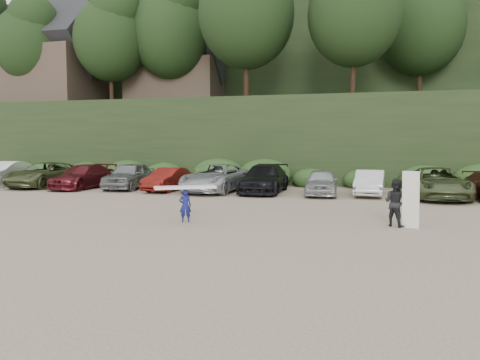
% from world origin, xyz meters
% --- Properties ---
extents(ground, '(120.00, 120.00, 0.00)m').
position_xyz_m(ground, '(0.00, 0.00, 0.00)').
color(ground, tan).
rests_on(ground, ground).
extents(hillside_backdrop, '(90.00, 41.50, 28.00)m').
position_xyz_m(hillside_backdrop, '(-0.26, 35.93, 11.22)').
color(hillside_backdrop, black).
rests_on(hillside_backdrop, ground).
extents(parked_cars, '(39.28, 6.21, 1.64)m').
position_xyz_m(parked_cars, '(-3.05, 9.97, 0.76)').
color(parked_cars, '#9E9EA3').
rests_on(parked_cars, ground).
extents(child_surfer, '(2.18, 1.64, 1.31)m').
position_xyz_m(child_surfer, '(-1.74, -0.19, 0.89)').
color(child_surfer, navy).
rests_on(child_surfer, ground).
extents(adult_surfer, '(1.26, 0.98, 1.92)m').
position_xyz_m(adult_surfer, '(5.53, 0.89, 0.83)').
color(adult_surfer, black).
rests_on(adult_surfer, ground).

